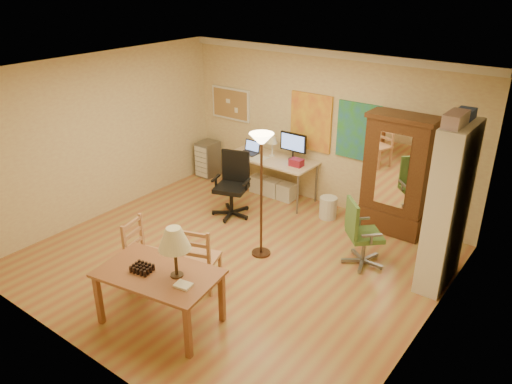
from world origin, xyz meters
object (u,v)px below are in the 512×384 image
Objects in this scene: dining_table at (164,264)px; bookshelf at (448,208)px; armoire at (396,182)px; office_chair_green at (361,247)px; office_chair_black at (232,199)px; computer_desk at (273,173)px.

bookshelf is at bearing 51.02° from dining_table.
armoire reaches higher than dining_table.
armoire is (-0.06, 1.23, 0.57)m from office_chair_green.
office_chair_black is 1.10× the size of office_chair_green.
armoire is 1.50m from bookshelf.
dining_table is 0.68× the size of bookshelf.
bookshelf is at bearing 11.99° from office_chair_green.
office_chair_green is at bearing -2.67° from office_chair_black.
bookshelf is (3.35, -0.93, 0.64)m from computer_desk.
bookshelf reaches higher than computer_desk.
dining_table is 1.52× the size of office_chair_green.
office_chair_black is at bearing -155.15° from armoire.
bookshelf is at bearing -15.55° from computer_desk.
computer_desk is 0.75× the size of bookshelf.
dining_table is 3.90m from computer_desk.
office_chair_black is (-0.13, -1.03, -0.17)m from computer_desk.
office_chair_green is 0.45× the size of bookshelf.
armoire is at bearing 136.75° from bookshelf.
computer_desk is 1.67× the size of office_chair_green.
office_chair_green is (1.25, 2.58, -0.56)m from dining_table.
armoire is at bearing 24.85° from office_chair_black.
office_chair_green is 1.33m from bookshelf.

